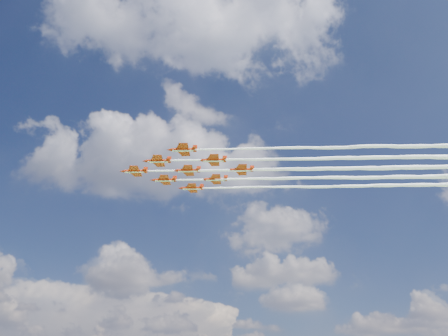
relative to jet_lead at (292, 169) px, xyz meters
The scene contains 9 objects.
jet_lead is the anchor object (origin of this frame).
jet_row2_port 12.24m from the jet_lead, 40.49° to the right, with size 120.14×9.98×2.52m.
jet_row2_starb 12.24m from the jet_lead, 35.69° to the left, with size 120.14×9.98×2.52m.
jet_row3_port 24.49m from the jet_lead, 40.49° to the right, with size 120.14×9.98×2.52m.
jet_row3_centre 19.27m from the jet_lead, ahead, with size 120.14×9.98×2.52m.
jet_row3_starb 24.49m from the jet_lead, 35.69° to the left, with size 120.14×9.98×2.52m.
jet_row4_port 29.88m from the jet_lead, 17.04° to the right, with size 120.14×9.98×2.52m.
jet_row4_starb 29.88m from the jet_lead, 12.24° to the left, with size 120.14×9.98×2.52m.
jet_tail 38.55m from the jet_lead, ahead, with size 120.14×9.98×2.52m.
Camera 1 is at (12.52, -135.75, 4.00)m, focal length 35.00 mm.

